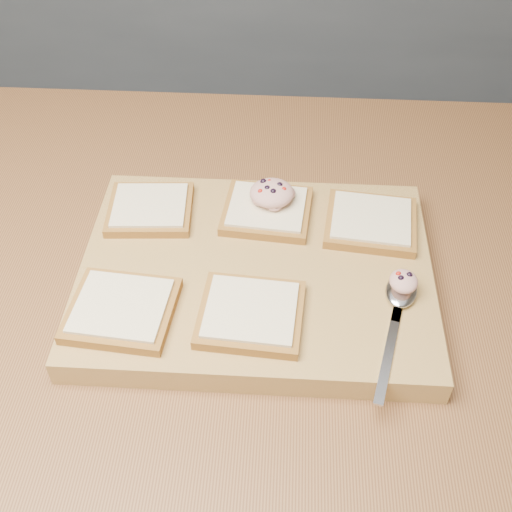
{
  "coord_description": "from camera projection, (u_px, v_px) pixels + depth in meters",
  "views": [
    {
      "loc": [
        0.01,
        -0.62,
        1.52
      ],
      "look_at": [
        -0.02,
        -0.06,
        0.95
      ],
      "focal_mm": 45.0,
      "sensor_mm": 36.0,
      "label": 1
    }
  ],
  "objects": [
    {
      "name": "spoon",
      "position": [
        400.0,
        299.0,
        0.76
      ],
      "size": [
        0.07,
        0.19,
        0.01
      ],
      "color": "silver",
      "rests_on": "cutting_board"
    },
    {
      "name": "back_counter",
      "position": [
        289.0,
        46.0,
        2.19
      ],
      "size": [
        3.6,
        0.62,
        0.94
      ],
      "color": "slate",
      "rests_on": "ground"
    },
    {
      "name": "island_counter",
      "position": [
        270.0,
        421.0,
        1.2
      ],
      "size": [
        2.0,
        0.8,
        0.9
      ],
      "color": "slate",
      "rests_on": "ground"
    },
    {
      "name": "cutting_board",
      "position": [
        256.0,
        274.0,
        0.82
      ],
      "size": [
        0.44,
        0.34,
        0.04
      ],
      "primitive_type": "cube",
      "color": "#B0884B",
      "rests_on": "island_counter"
    },
    {
      "name": "bread_far_left",
      "position": [
        150.0,
        209.0,
        0.88
      ],
      "size": [
        0.12,
        0.11,
        0.02
      ],
      "color": "olive",
      "rests_on": "cutting_board"
    },
    {
      "name": "tuna_salad_dollop",
      "position": [
        272.0,
        193.0,
        0.86
      ],
      "size": [
        0.06,
        0.06,
        0.03
      ],
      "color": "tan",
      "rests_on": "bread_far_center"
    },
    {
      "name": "bread_near_left",
      "position": [
        122.0,
        309.0,
        0.75
      ],
      "size": [
        0.13,
        0.12,
        0.02
      ],
      "color": "olive",
      "rests_on": "cutting_board"
    },
    {
      "name": "bread_far_center",
      "position": [
        267.0,
        210.0,
        0.87
      ],
      "size": [
        0.13,
        0.12,
        0.02
      ],
      "color": "olive",
      "rests_on": "cutting_board"
    },
    {
      "name": "bread_near_center",
      "position": [
        251.0,
        313.0,
        0.74
      ],
      "size": [
        0.13,
        0.12,
        0.02
      ],
      "color": "olive",
      "rests_on": "cutting_board"
    },
    {
      "name": "spoon_salad",
      "position": [
        404.0,
        281.0,
        0.76
      ],
      "size": [
        0.03,
        0.04,
        0.02
      ],
      "color": "tan",
      "rests_on": "spoon"
    },
    {
      "name": "bread_far_right",
      "position": [
        371.0,
        222.0,
        0.86
      ],
      "size": [
        0.13,
        0.12,
        0.02
      ],
      "color": "olive",
      "rests_on": "cutting_board"
    }
  ]
}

